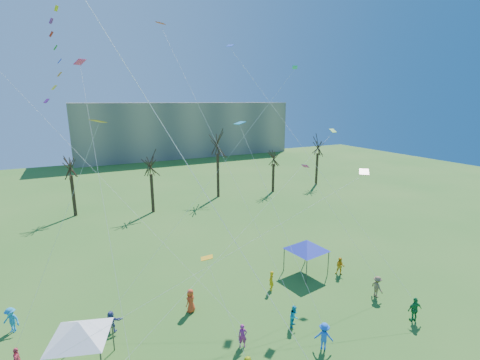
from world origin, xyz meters
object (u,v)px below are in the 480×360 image
big_box_kite (65,33)px  canopy_tent_blue (307,245)px  distant_building (185,129)px  canopy_tent_white (79,329)px

big_box_kite → canopy_tent_blue: size_ratio=5.66×
distant_building → canopy_tent_blue: bearing=-99.2°
distant_building → canopy_tent_white: 81.20m
big_box_kite → canopy_tent_blue: 24.22m
distant_building → canopy_tent_blue: size_ratio=13.91×
canopy_tent_white → canopy_tent_blue: size_ratio=0.97×
big_box_kite → canopy_tent_white: size_ratio=5.82×
big_box_kite → canopy_tent_white: big_box_kite is taller
big_box_kite → canopy_tent_blue: big_box_kite is taller
distant_building → canopy_tent_blue: 72.77m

